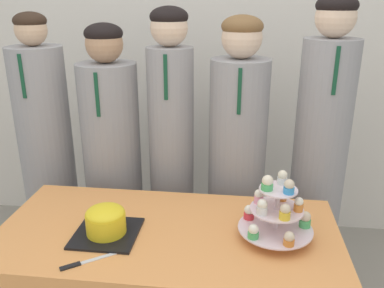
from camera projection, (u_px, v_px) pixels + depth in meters
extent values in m
cube|color=silver|center=(202.00, 39.00, 2.72)|extent=(9.00, 0.06, 2.70)
cube|color=black|center=(107.00, 233.00, 1.64)|extent=(0.25, 0.25, 0.01)
cylinder|color=yellow|center=(106.00, 223.00, 1.62)|extent=(0.16, 0.16, 0.08)
ellipsoid|color=yellow|center=(105.00, 213.00, 1.61)|extent=(0.16, 0.16, 0.06)
cube|color=silver|center=(104.00, 257.00, 1.50)|extent=(0.15, 0.11, 0.00)
cube|color=black|center=(70.00, 267.00, 1.44)|extent=(0.07, 0.06, 0.01)
cylinder|color=silver|center=(276.00, 214.00, 1.58)|extent=(0.02, 0.02, 0.22)
cylinder|color=silver|center=(275.00, 228.00, 1.60)|extent=(0.29, 0.29, 0.01)
cylinder|color=silver|center=(277.00, 209.00, 1.58)|extent=(0.21, 0.21, 0.01)
cylinder|color=silver|center=(278.00, 189.00, 1.55)|extent=(0.15, 0.15, 0.01)
cylinder|color=#E5333D|center=(249.00, 215.00, 1.67)|extent=(0.04, 0.04, 0.03)
sphere|color=white|center=(249.00, 210.00, 1.66)|extent=(0.04, 0.04, 0.04)
cylinder|color=#4CB766|center=(253.00, 235.00, 1.53)|extent=(0.04, 0.04, 0.02)
sphere|color=white|center=(253.00, 229.00, 1.53)|extent=(0.04, 0.04, 0.04)
cylinder|color=orange|center=(289.00, 242.00, 1.49)|extent=(0.04, 0.04, 0.02)
sphere|color=beige|center=(289.00, 237.00, 1.48)|extent=(0.04, 0.04, 0.04)
cylinder|color=#4CB766|center=(305.00, 223.00, 1.61)|extent=(0.04, 0.04, 0.03)
sphere|color=beige|center=(306.00, 217.00, 1.60)|extent=(0.04, 0.04, 0.04)
cylinder|color=yellow|center=(279.00, 210.00, 1.71)|extent=(0.04, 0.04, 0.03)
sphere|color=beige|center=(280.00, 205.00, 1.70)|extent=(0.04, 0.04, 0.04)
cylinder|color=yellow|center=(285.00, 215.00, 1.50)|extent=(0.04, 0.04, 0.03)
sphere|color=beige|center=(285.00, 209.00, 1.49)|extent=(0.04, 0.04, 0.04)
cylinder|color=orange|center=(298.00, 207.00, 1.55)|extent=(0.04, 0.04, 0.03)
sphere|color=white|center=(299.00, 202.00, 1.54)|extent=(0.03, 0.03, 0.03)
cylinder|color=orange|center=(282.00, 197.00, 1.64)|extent=(0.04, 0.04, 0.03)
sphere|color=white|center=(282.00, 191.00, 1.63)|extent=(0.04, 0.04, 0.04)
cylinder|color=pink|center=(259.00, 199.00, 1.61)|extent=(0.04, 0.04, 0.03)
sphere|color=white|center=(259.00, 194.00, 1.60)|extent=(0.04, 0.04, 0.04)
cylinder|color=white|center=(262.00, 210.00, 1.53)|extent=(0.04, 0.04, 0.03)
sphere|color=white|center=(262.00, 204.00, 1.52)|extent=(0.04, 0.04, 0.04)
cylinder|color=white|center=(282.00, 181.00, 1.58)|extent=(0.04, 0.04, 0.03)
sphere|color=#F4E5C6|center=(283.00, 175.00, 1.57)|extent=(0.04, 0.04, 0.04)
cylinder|color=#4CB766|center=(267.00, 187.00, 1.53)|extent=(0.04, 0.04, 0.02)
sphere|color=#F4E5C6|center=(268.00, 181.00, 1.53)|extent=(0.04, 0.04, 0.04)
cylinder|color=#3893DB|center=(289.00, 190.00, 1.51)|extent=(0.04, 0.04, 0.02)
sphere|color=beige|center=(289.00, 184.00, 1.50)|extent=(0.04, 0.04, 0.04)
cylinder|color=#939399|center=(49.00, 168.00, 2.34)|extent=(0.29, 0.29, 1.38)
sphere|color=#D6AD89|center=(31.00, 30.00, 2.07)|extent=(0.16, 0.16, 0.16)
ellipsoid|color=#332319|center=(30.00, 21.00, 2.06)|extent=(0.17, 0.17, 0.09)
cube|color=#14472D|center=(22.00, 77.00, 2.01)|extent=(0.02, 0.01, 0.22)
cylinder|color=#939399|center=(114.00, 178.00, 2.31)|extent=(0.32, 0.32, 1.30)
sphere|color=tan|center=(104.00, 44.00, 2.05)|extent=(0.19, 0.19, 0.19)
ellipsoid|color=black|center=(103.00, 33.00, 2.03)|extent=(0.20, 0.20, 0.11)
cube|color=#14472D|center=(97.00, 95.00, 1.98)|extent=(0.02, 0.01, 0.22)
cylinder|color=#939399|center=(172.00, 174.00, 2.26)|extent=(0.24, 0.24, 1.39)
sphere|color=beige|center=(169.00, 27.00, 1.98)|extent=(0.19, 0.19, 0.19)
ellipsoid|color=black|center=(169.00, 17.00, 1.97)|extent=(0.19, 0.19, 0.10)
cube|color=#14472D|center=(166.00, 78.00, 1.95)|extent=(0.02, 0.01, 0.22)
cylinder|color=#939399|center=(236.00, 182.00, 2.22)|extent=(0.30, 0.30, 1.33)
sphere|color=beige|center=(242.00, 38.00, 1.96)|extent=(0.20, 0.20, 0.20)
ellipsoid|color=brown|center=(242.00, 26.00, 1.94)|extent=(0.20, 0.20, 0.11)
cube|color=#14472D|center=(240.00, 92.00, 1.90)|extent=(0.02, 0.01, 0.22)
cylinder|color=#939399|center=(317.00, 177.00, 2.16)|extent=(0.28, 0.28, 1.44)
sphere|color=beige|center=(336.00, 17.00, 1.88)|extent=(0.19, 0.19, 0.19)
ellipsoid|color=black|center=(337.00, 5.00, 1.86)|extent=(0.19, 0.19, 0.10)
cube|color=#14472D|center=(336.00, 71.00, 1.82)|extent=(0.02, 0.01, 0.22)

